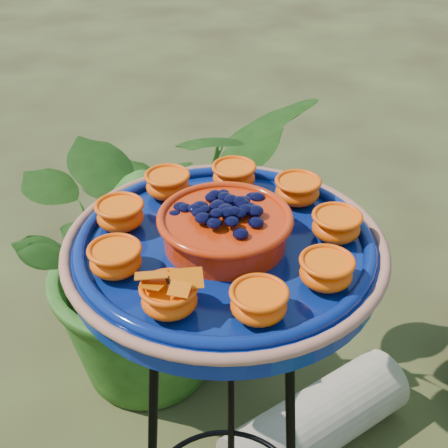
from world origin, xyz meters
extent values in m
torus|color=black|center=(-0.14, -0.05, 0.87)|extent=(0.27, 0.27, 0.02)
cylinder|color=black|center=(-0.15, 0.09, 0.44)|extent=(0.02, 0.09, 0.88)
cylinder|color=navy|center=(-0.14, -0.05, 0.91)|extent=(0.47, 0.47, 0.04)
torus|color=#965444|center=(-0.14, -0.05, 0.92)|extent=(0.47, 0.47, 0.02)
torus|color=navy|center=(-0.14, -0.05, 0.93)|extent=(0.43, 0.43, 0.02)
cylinder|color=#B72506|center=(-0.14, -0.05, 0.95)|extent=(0.18, 0.18, 0.04)
torus|color=#B72506|center=(-0.14, -0.05, 0.97)|extent=(0.19, 0.19, 0.01)
ellipsoid|color=black|center=(-0.14, -0.05, 0.98)|extent=(0.16, 0.16, 0.03)
ellipsoid|color=#EC5102|center=(0.01, -0.01, 0.94)|extent=(0.07, 0.07, 0.03)
cylinder|color=#FF6105|center=(0.01, -0.01, 0.96)|extent=(0.06, 0.06, 0.01)
ellipsoid|color=#EC5102|center=(-0.05, 0.08, 0.94)|extent=(0.07, 0.07, 0.03)
cylinder|color=#FF6105|center=(-0.05, 0.08, 0.96)|extent=(0.06, 0.06, 0.01)
ellipsoid|color=#EC5102|center=(-0.15, 0.11, 0.94)|extent=(0.07, 0.07, 0.03)
cylinder|color=#FF6105|center=(-0.15, 0.11, 0.96)|extent=(0.06, 0.06, 0.01)
ellipsoid|color=#EC5102|center=(-0.25, 0.07, 0.94)|extent=(0.07, 0.07, 0.03)
cylinder|color=#FF6105|center=(-0.25, 0.07, 0.96)|extent=(0.06, 0.06, 0.01)
ellipsoid|color=#EC5102|center=(-0.30, -0.03, 0.94)|extent=(0.07, 0.07, 0.03)
cylinder|color=#FF6105|center=(-0.30, -0.03, 0.96)|extent=(0.06, 0.06, 0.01)
ellipsoid|color=#EC5102|center=(-0.28, -0.14, 0.94)|extent=(0.07, 0.07, 0.03)
cylinder|color=#FF6105|center=(-0.28, -0.14, 0.96)|extent=(0.06, 0.06, 0.01)
ellipsoid|color=#EC5102|center=(-0.19, -0.20, 0.94)|extent=(0.07, 0.07, 0.03)
cylinder|color=#FF6105|center=(-0.19, -0.20, 0.96)|extent=(0.06, 0.06, 0.01)
ellipsoid|color=#EC5102|center=(-0.08, -0.20, 0.94)|extent=(0.07, 0.07, 0.03)
cylinder|color=#FF6105|center=(-0.08, -0.20, 0.96)|extent=(0.06, 0.06, 0.01)
ellipsoid|color=#EC5102|center=(0.00, -0.12, 0.94)|extent=(0.07, 0.07, 0.03)
cylinder|color=#FF6105|center=(0.00, -0.12, 0.96)|extent=(0.06, 0.06, 0.01)
cylinder|color=black|center=(-0.19, -0.20, 0.97)|extent=(0.02, 0.03, 0.00)
cube|color=#F45904|center=(-0.21, -0.20, 0.98)|extent=(0.05, 0.04, 0.01)
cube|color=#F45904|center=(-0.17, -0.20, 0.98)|extent=(0.05, 0.04, 0.01)
cylinder|color=tan|center=(0.05, 0.34, 0.09)|extent=(0.51, 0.49, 0.18)
imported|color=#224913|center=(-0.46, 0.59, 0.44)|extent=(1.05, 1.06, 0.89)
camera|label=1|loc=(-0.04, -0.77, 1.45)|focal=50.00mm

